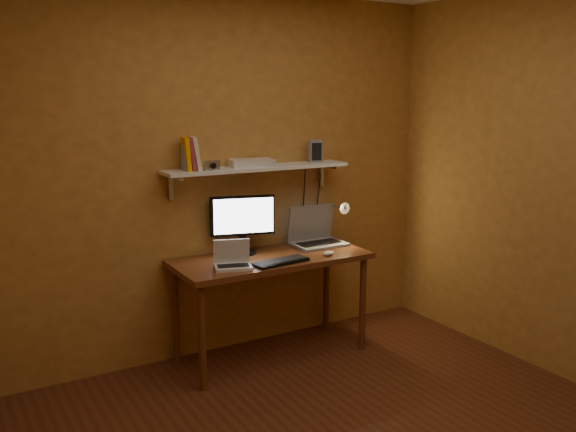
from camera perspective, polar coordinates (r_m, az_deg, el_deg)
room at (r=3.07m, az=7.07°, el=0.36°), size 3.44×3.24×2.64m
desk at (r=4.36m, az=-1.57°, el=-4.89°), size 1.40×0.60×0.75m
wall_shelf at (r=4.38m, az=-2.85°, el=4.48°), size 1.40×0.25×0.21m
monitor at (r=4.37m, az=-4.28°, el=-0.49°), size 0.46×0.24×0.42m
laptop at (r=4.67m, az=2.56°, el=-1.72°), size 0.40×0.29×0.30m
netbook at (r=4.06m, az=-5.23°, el=-4.10°), size 0.28×0.24×0.19m
keyboard at (r=4.16m, az=-0.66°, el=-4.30°), size 0.41×0.18×0.02m
mouse at (r=4.36m, az=3.84°, el=-3.50°), size 0.10×0.07×0.03m
desk_lamp at (r=4.73m, az=4.67°, el=0.05°), size 0.09×0.23×0.38m
speaker_left at (r=4.17m, az=-9.11°, el=5.41°), size 0.10×0.10×0.17m
speaker_right at (r=4.63m, az=2.56°, el=6.09°), size 0.12×0.12×0.17m
books at (r=4.16m, az=-9.09°, el=5.77°), size 0.14×0.16×0.23m
shelf_camera at (r=4.15m, az=-7.14°, el=4.71°), size 0.11×0.05×0.07m
router at (r=4.36m, az=-3.44°, el=4.99°), size 0.34×0.26×0.05m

